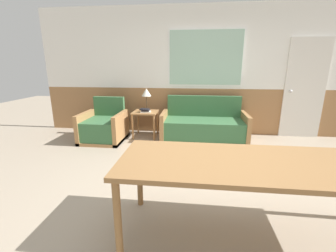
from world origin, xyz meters
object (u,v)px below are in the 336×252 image
object	(u,v)px
dining_table	(250,168)
table_lamp	(146,94)
armchair	(104,128)
side_table	(145,116)
couch	(204,127)

from	to	relation	value
dining_table	table_lamp	bearing A→B (deg)	117.42
armchair	side_table	bearing A→B (deg)	17.68
couch	armchair	size ratio (longest dim) A/B	2.00
armchair	side_table	world-z (taller)	armchair
couch	armchair	bearing A→B (deg)	-172.18
couch	dining_table	bearing A→B (deg)	-84.36
armchair	dining_table	distance (m)	3.38
couch	dining_table	distance (m)	2.77
side_table	armchair	bearing A→B (deg)	-158.27
armchair	dining_table	bearing A→B (deg)	-50.92
side_table	table_lamp	world-z (taller)	table_lamp
side_table	table_lamp	xyz separation A→B (m)	(0.01, 0.09, 0.46)
armchair	side_table	distance (m)	0.88
couch	side_table	distance (m)	1.24
table_lamp	couch	bearing A→B (deg)	-6.09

